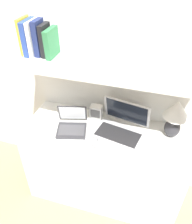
# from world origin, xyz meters

# --- Properties ---
(ground_plane) EXTENTS (12.00, 12.00, 0.00)m
(ground_plane) POSITION_xyz_m (0.00, 0.00, 0.00)
(ground_plane) COLOR #9E8460
(wall_back) EXTENTS (6.00, 0.05, 2.40)m
(wall_back) POSITION_xyz_m (0.00, 0.59, 1.20)
(wall_back) COLOR white
(wall_back) RESTS_ON ground_plane
(desk) EXTENTS (1.32, 0.53, 0.78)m
(desk) POSITION_xyz_m (0.00, 0.26, 0.39)
(desk) COLOR white
(desk) RESTS_ON ground_plane
(back_riser) EXTENTS (1.32, 0.04, 1.32)m
(back_riser) POSITION_xyz_m (0.00, 0.55, 0.66)
(back_riser) COLOR white
(back_riser) RESTS_ON ground_plane
(shelf) EXTENTS (1.32, 0.47, 0.03)m
(shelf) POSITION_xyz_m (0.00, 0.33, 1.34)
(shelf) COLOR white
(shelf) RESTS_ON back_riser
(table_lamp) EXTENTS (0.19, 0.19, 0.32)m
(table_lamp) POSITION_xyz_m (0.50, 0.38, 0.98)
(table_lamp) COLOR #2D2D33
(table_lamp) RESTS_ON desk
(laptop_large) EXTENTS (0.43, 0.37, 0.25)m
(laptop_large) POSITION_xyz_m (0.12, 0.31, 0.83)
(laptop_large) COLOR silver
(laptop_large) RESTS_ON desk
(laptop_small) EXTENTS (0.28, 0.28, 0.18)m
(laptop_small) POSITION_xyz_m (-0.27, 0.23, 0.82)
(laptop_small) COLOR #333338
(laptop_small) RESTS_ON desk
(computer_mouse) EXTENTS (0.09, 0.12, 0.04)m
(computer_mouse) POSITION_xyz_m (-0.04, 0.12, 0.80)
(computer_mouse) COLOR #99999E
(computer_mouse) RESTS_ON desk
(router_box) EXTENTS (0.10, 0.07, 0.11)m
(router_box) POSITION_xyz_m (-0.13, 0.44, 0.83)
(router_box) COLOR white
(router_box) RESTS_ON desk
(book_yellow) EXTENTS (0.02, 0.15, 0.25)m
(book_yellow) POSITION_xyz_m (-0.62, 0.33, 1.48)
(book_yellow) COLOR gold
(book_yellow) RESTS_ON shelf
(book_blue) EXTENTS (0.04, 0.17, 0.24)m
(book_blue) POSITION_xyz_m (-0.58, 0.33, 1.47)
(book_blue) COLOR #284293
(book_blue) RESTS_ON shelf
(book_white) EXTENTS (0.03, 0.16, 0.24)m
(book_white) POSITION_xyz_m (-0.55, 0.33, 1.47)
(book_white) COLOR silver
(book_white) RESTS_ON shelf
(book_navy) EXTENTS (0.04, 0.12, 0.25)m
(book_navy) POSITION_xyz_m (-0.51, 0.33, 1.47)
(book_navy) COLOR navy
(book_navy) RESTS_ON shelf
(book_black) EXTENTS (0.04, 0.13, 0.22)m
(book_black) POSITION_xyz_m (-0.46, 0.33, 1.46)
(book_black) COLOR black
(book_black) RESTS_ON shelf
(book_green) EXTENTS (0.04, 0.17, 0.20)m
(book_green) POSITION_xyz_m (-0.42, 0.33, 1.45)
(book_green) COLOR #2D7042
(book_green) RESTS_ON shelf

